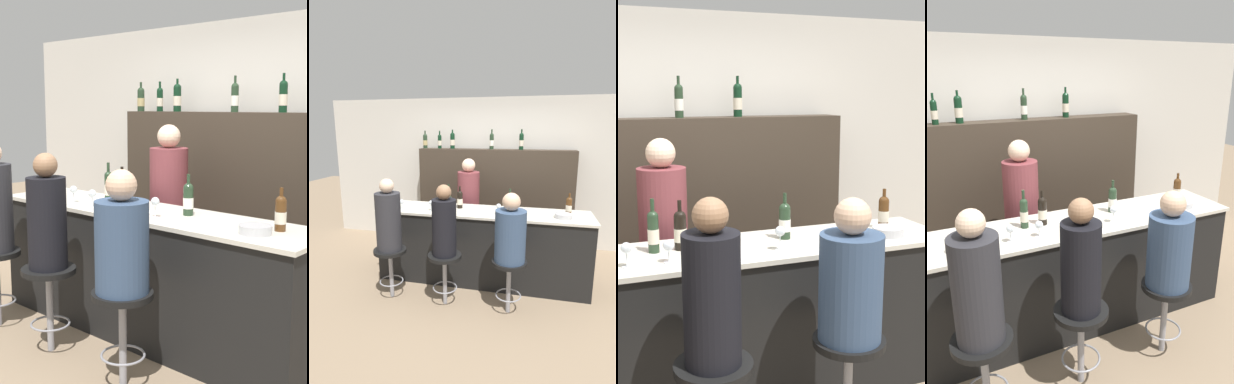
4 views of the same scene
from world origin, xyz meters
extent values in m
plane|color=#8C755B|center=(0.00, 0.00, 0.00)|extent=(16.00, 16.00, 0.00)
cube|color=beige|center=(0.00, 1.82, 1.30)|extent=(6.40, 0.05, 2.60)
cube|color=black|center=(0.00, 0.30, 0.48)|extent=(2.79, 0.61, 0.97)
cube|color=beige|center=(0.00, 0.30, 0.98)|extent=(2.83, 0.65, 0.03)
cube|color=#382D23|center=(0.00, 1.60, 0.86)|extent=(2.65, 0.28, 1.73)
cylinder|color=#233823|center=(-0.48, 0.38, 1.11)|extent=(0.07, 0.07, 0.22)
cylinder|color=beige|center=(-0.48, 0.38, 1.09)|extent=(0.07, 0.07, 0.09)
sphere|color=#233823|center=(-0.48, 0.38, 1.22)|extent=(0.07, 0.07, 0.07)
cylinder|color=#233823|center=(-0.48, 0.38, 1.28)|extent=(0.02, 0.02, 0.09)
cylinder|color=black|center=(-0.32, 0.38, 1.10)|extent=(0.07, 0.07, 0.20)
cylinder|color=beige|center=(-0.32, 0.38, 1.09)|extent=(0.08, 0.08, 0.08)
sphere|color=black|center=(-0.32, 0.38, 1.20)|extent=(0.07, 0.07, 0.07)
cylinder|color=black|center=(-0.32, 0.38, 1.26)|extent=(0.02, 0.02, 0.09)
cylinder|color=#233823|center=(0.36, 0.38, 1.10)|extent=(0.07, 0.07, 0.20)
cylinder|color=white|center=(0.36, 0.38, 1.09)|extent=(0.08, 0.08, 0.08)
sphere|color=#233823|center=(0.36, 0.38, 1.19)|extent=(0.07, 0.07, 0.07)
cylinder|color=#233823|center=(0.36, 0.38, 1.25)|extent=(0.02, 0.02, 0.09)
cylinder|color=#4C2D14|center=(1.10, 0.38, 1.09)|extent=(0.07, 0.07, 0.19)
cylinder|color=beige|center=(1.10, 0.38, 1.08)|extent=(0.07, 0.07, 0.08)
sphere|color=#4C2D14|center=(1.10, 0.38, 1.19)|extent=(0.07, 0.07, 0.07)
cylinder|color=#4C2D14|center=(1.10, 0.38, 1.24)|extent=(0.02, 0.02, 0.07)
cylinder|color=#233823|center=(-1.25, 1.60, 1.83)|extent=(0.08, 0.08, 0.21)
cylinder|color=tan|center=(-1.25, 1.60, 1.82)|extent=(0.08, 0.08, 0.09)
sphere|color=#233823|center=(-1.25, 1.60, 1.94)|extent=(0.08, 0.08, 0.08)
cylinder|color=#233823|center=(-1.25, 1.60, 1.99)|extent=(0.02, 0.02, 0.08)
cylinder|color=black|center=(-0.98, 1.60, 1.83)|extent=(0.06, 0.06, 0.21)
cylinder|color=beige|center=(-0.98, 1.60, 1.82)|extent=(0.07, 0.07, 0.08)
sphere|color=black|center=(-0.98, 1.60, 1.94)|extent=(0.06, 0.06, 0.06)
cylinder|color=black|center=(-0.98, 1.60, 1.99)|extent=(0.02, 0.02, 0.08)
cylinder|color=black|center=(-0.75, 1.60, 1.84)|extent=(0.08, 0.08, 0.24)
cylinder|color=beige|center=(-0.75, 1.60, 1.83)|extent=(0.08, 0.08, 0.09)
sphere|color=black|center=(-0.75, 1.60, 1.96)|extent=(0.08, 0.08, 0.08)
cylinder|color=black|center=(-0.75, 1.60, 2.01)|extent=(0.02, 0.02, 0.07)
cylinder|color=#233823|center=(-0.06, 1.60, 1.84)|extent=(0.07, 0.07, 0.23)
cylinder|color=white|center=(-0.06, 1.60, 1.83)|extent=(0.07, 0.07, 0.09)
sphere|color=#233823|center=(-0.06, 1.60, 1.96)|extent=(0.07, 0.07, 0.07)
cylinder|color=#233823|center=(-0.06, 1.60, 2.01)|extent=(0.02, 0.02, 0.09)
cylinder|color=black|center=(0.43, 1.60, 1.84)|extent=(0.07, 0.07, 0.24)
cylinder|color=beige|center=(0.43, 1.60, 1.83)|extent=(0.08, 0.08, 0.10)
sphere|color=black|center=(0.43, 1.60, 1.96)|extent=(0.07, 0.07, 0.07)
cylinder|color=black|center=(0.43, 1.60, 2.02)|extent=(0.02, 0.02, 0.08)
cylinder|color=silver|center=(-1.09, 0.16, 1.00)|extent=(0.07, 0.07, 0.00)
cylinder|color=silver|center=(-1.09, 0.16, 1.03)|extent=(0.01, 0.01, 0.07)
sphere|color=silver|center=(-1.09, 0.16, 1.09)|extent=(0.06, 0.06, 0.06)
cylinder|color=silver|center=(-0.66, 0.16, 1.00)|extent=(0.06, 0.06, 0.00)
cylinder|color=silver|center=(-0.66, 0.16, 1.04)|extent=(0.01, 0.01, 0.08)
sphere|color=silver|center=(-0.66, 0.16, 1.11)|extent=(0.06, 0.06, 0.06)
cylinder|color=silver|center=(-0.44, 0.16, 1.00)|extent=(0.06, 0.06, 0.00)
cylinder|color=silver|center=(-0.44, 0.16, 1.03)|extent=(0.01, 0.01, 0.07)
sphere|color=silver|center=(-0.44, 0.16, 1.10)|extent=(0.06, 0.06, 0.06)
cylinder|color=silver|center=(0.23, 0.16, 1.00)|extent=(0.06, 0.06, 0.00)
cylinder|color=silver|center=(0.23, 0.16, 1.04)|extent=(0.01, 0.01, 0.08)
sphere|color=silver|center=(0.23, 0.16, 1.11)|extent=(0.06, 0.06, 0.06)
cylinder|color=#B7B7BC|center=(1.02, 0.20, 1.02)|extent=(0.21, 0.21, 0.06)
cube|color=white|center=(-0.02, 0.15, 1.00)|extent=(0.21, 0.30, 0.00)
cylinder|color=gray|center=(-1.02, -0.37, 0.30)|extent=(0.05, 0.05, 0.59)
torus|color=gray|center=(-1.02, -0.37, 0.21)|extent=(0.29, 0.29, 0.02)
cylinder|color=black|center=(-1.02, -0.37, 0.61)|extent=(0.39, 0.39, 0.04)
cylinder|color=#28282D|center=(-1.02, -0.37, 0.98)|extent=(0.30, 0.30, 0.70)
sphere|color=beige|center=(-1.02, -0.37, 1.41)|extent=(0.17, 0.17, 0.17)
cylinder|color=gray|center=(-0.33, -0.37, 0.30)|extent=(0.05, 0.05, 0.59)
torus|color=gray|center=(-0.33, -0.37, 0.21)|extent=(0.29, 0.29, 0.02)
cylinder|color=black|center=(-0.33, -0.37, 0.61)|extent=(0.39, 0.39, 0.04)
cylinder|color=black|center=(-0.33, -0.37, 0.96)|extent=(0.28, 0.28, 0.66)
sphere|color=#936B4C|center=(-0.33, -0.37, 1.37)|extent=(0.17, 0.17, 0.17)
cylinder|color=gray|center=(0.43, -0.37, 0.30)|extent=(0.05, 0.05, 0.59)
torus|color=gray|center=(0.43, -0.37, 0.21)|extent=(0.29, 0.29, 0.02)
cylinder|color=black|center=(0.43, -0.37, 0.61)|extent=(0.39, 0.39, 0.04)
cylinder|color=#334766|center=(0.43, -0.37, 0.92)|extent=(0.34, 0.34, 0.58)
sphere|color=#D8AD8C|center=(0.43, -0.37, 1.31)|extent=(0.19, 0.19, 0.19)
cylinder|color=brown|center=(-0.33, 0.97, 0.71)|extent=(0.34, 0.34, 1.42)
sphere|color=beige|center=(-0.33, 0.97, 1.52)|extent=(0.21, 0.21, 0.21)
camera|label=1|loc=(2.71, -2.63, 1.78)|focal=50.00mm
camera|label=2|loc=(0.63, -3.50, 2.07)|focal=28.00mm
camera|label=3|loc=(-0.92, -2.72, 1.94)|focal=50.00mm
camera|label=4|loc=(-1.31, -2.40, 2.24)|focal=35.00mm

